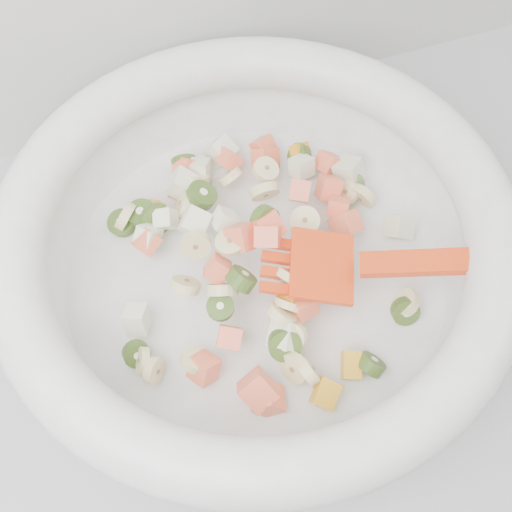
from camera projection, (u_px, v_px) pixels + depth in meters
name	position (u px, v px, depth m)	size (l,w,h in m)	color
counter	(215.00, 477.00, 0.93)	(2.00, 0.60, 0.90)	gray
mixing_bowl	(256.00, 246.00, 0.53)	(0.47, 0.43, 0.12)	white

